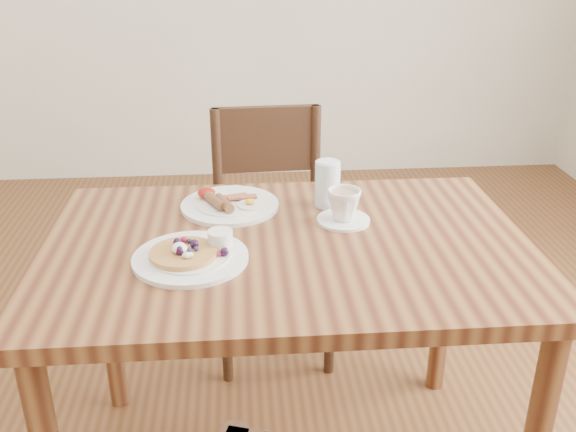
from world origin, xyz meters
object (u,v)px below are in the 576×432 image
object	(u,v)px
dining_table	(288,277)
teacup_saucer	(344,207)
water_glass	(327,184)
pancake_plate	(192,254)
chair_far	(271,222)
breakfast_plate	(228,204)

from	to	relation	value
dining_table	teacup_saucer	bearing A→B (deg)	34.85
water_glass	teacup_saucer	bearing A→B (deg)	-75.72
pancake_plate	water_glass	world-z (taller)	water_glass
dining_table	water_glass	world-z (taller)	water_glass
teacup_saucer	pancake_plate	bearing A→B (deg)	-154.62
dining_table	pancake_plate	distance (m)	0.27
dining_table	teacup_saucer	xyz separation A→B (m)	(0.16, 0.11, 0.14)
chair_far	pancake_plate	xyz separation A→B (m)	(-0.22, -0.75, 0.27)
pancake_plate	teacup_saucer	distance (m)	0.43
chair_far	teacup_saucer	distance (m)	0.66
chair_far	teacup_saucer	size ratio (longest dim) A/B	6.29
teacup_saucer	breakfast_plate	bearing A→B (deg)	159.10
dining_table	water_glass	distance (m)	0.30
teacup_saucer	water_glass	bearing A→B (deg)	104.28
dining_table	teacup_saucer	distance (m)	0.24
pancake_plate	teacup_saucer	size ratio (longest dim) A/B	1.93
water_glass	breakfast_plate	bearing A→B (deg)	179.15
teacup_saucer	water_glass	xyz separation A→B (m)	(-0.03, 0.11, 0.02)
pancake_plate	teacup_saucer	xyz separation A→B (m)	(0.39, 0.18, 0.03)
breakfast_plate	chair_far	bearing A→B (deg)	72.73
dining_table	chair_far	xyz separation A→B (m)	(-0.01, 0.67, -0.16)
water_glass	pancake_plate	bearing A→B (deg)	-140.50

